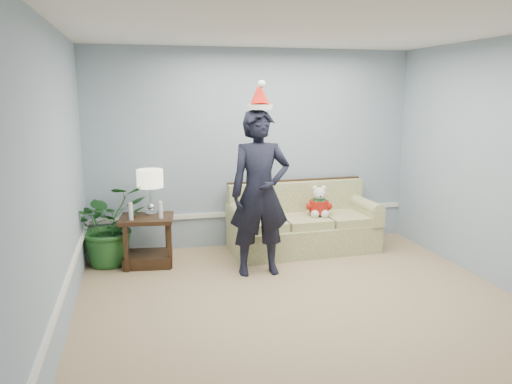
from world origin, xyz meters
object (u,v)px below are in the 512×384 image
object	(u,v)px
sofa	(302,226)
table_lamp	(150,180)
teddy_bear	(319,205)
houseplant	(109,224)
man	(260,193)
side_table	(148,246)

from	to	relation	value
sofa	table_lamp	world-z (taller)	table_lamp
teddy_bear	houseplant	bearing A→B (deg)	-169.04
table_lamp	man	world-z (taller)	man
man	teddy_bear	distance (m)	1.23
man	teddy_bear	size ratio (longest dim) A/B	4.59
sofa	side_table	world-z (taller)	sofa
table_lamp	teddy_bear	world-z (taller)	table_lamp
side_table	houseplant	distance (m)	0.55
side_table	houseplant	xyz separation A→B (m)	(-0.46, 0.14, 0.27)
sofa	teddy_bear	distance (m)	0.38
man	houseplant	bearing A→B (deg)	157.71
sofa	houseplant	size ratio (longest dim) A/B	1.94
table_lamp	man	size ratio (longest dim) A/B	0.29
side_table	houseplant	size ratio (longest dim) A/B	0.68
table_lamp	houseplant	size ratio (longest dim) A/B	0.56
houseplant	man	distance (m)	1.95
sofa	man	world-z (taller)	man
sofa	teddy_bear	size ratio (longest dim) A/B	4.71
sofa	houseplant	world-z (taller)	houseplant
side_table	teddy_bear	size ratio (longest dim) A/B	1.66
table_lamp	teddy_bear	size ratio (longest dim) A/B	1.35
sofa	table_lamp	bearing A→B (deg)	179.88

